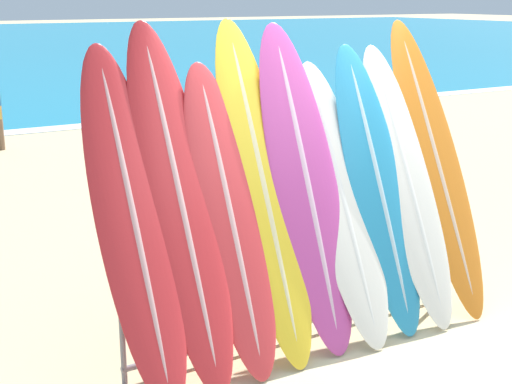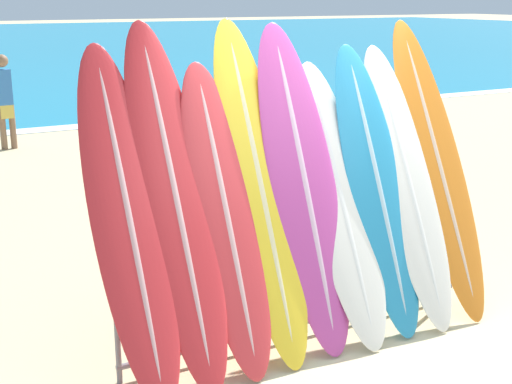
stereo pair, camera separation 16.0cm
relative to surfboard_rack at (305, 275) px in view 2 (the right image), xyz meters
name	(u,v)px [view 2 (the right image)]	position (x,y,z in m)	size (l,w,h in m)	color
ground_plane	(385,355)	(0.37, -0.55, -0.52)	(160.00, 160.00, 0.00)	#CCB789
surfboard_rack	(305,275)	(0.00, 0.00, 0.00)	(3.05, 0.04, 0.96)	slate
surfboard_slot_0	(128,220)	(-1.37, 0.07, 0.63)	(0.51, 1.24, 2.30)	red
surfboard_slot_1	(175,201)	(-1.01, 0.10, 0.70)	(0.52, 1.27, 2.45)	red
surfboard_slot_2	(226,217)	(-0.66, 0.03, 0.55)	(0.51, 1.04, 2.15)	red
surfboard_slot_3	(260,189)	(-0.34, 0.10, 0.70)	(0.51, 1.16, 2.45)	yellow
surfboard_slot_4	(304,186)	(0.02, 0.08, 0.69)	(0.57, 1.08, 2.41)	#B23D8E
surfboard_slot_5	(341,202)	(0.33, 0.03, 0.53)	(0.55, 1.11, 2.10)	silver
surfboard_slot_6	(377,188)	(0.69, 0.04, 0.60)	(0.53, 1.07, 2.23)	teal
surfboard_slot_7	(407,184)	(1.00, 0.04, 0.59)	(0.52, 1.17, 2.21)	silver
surfboard_slot_8	(438,166)	(1.37, 0.10, 0.68)	(0.52, 1.25, 2.41)	orange
person_mid_beach	(5,98)	(-0.76, 8.55, 0.38)	(0.28, 0.22, 1.64)	#846047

